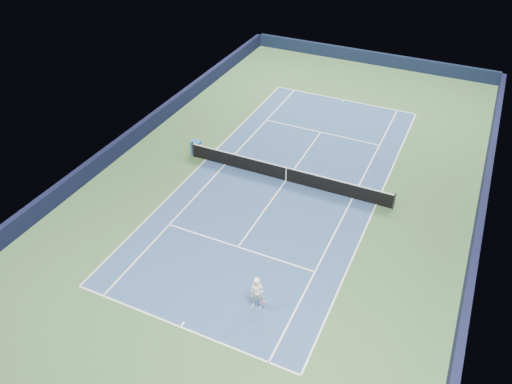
% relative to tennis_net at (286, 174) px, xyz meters
% --- Properties ---
extents(ground, '(40.00, 40.00, 0.00)m').
position_rel_tennis_net_xyz_m(ground, '(0.00, 0.00, -0.50)').
color(ground, '#31532D').
rests_on(ground, ground).
extents(wall_far, '(22.00, 0.35, 1.10)m').
position_rel_tennis_net_xyz_m(wall_far, '(0.00, 19.82, 0.05)').
color(wall_far, black).
rests_on(wall_far, ground).
extents(wall_right, '(0.35, 40.00, 1.10)m').
position_rel_tennis_net_xyz_m(wall_right, '(10.82, 0.00, 0.05)').
color(wall_right, black).
rests_on(wall_right, ground).
extents(wall_left, '(0.35, 40.00, 1.10)m').
position_rel_tennis_net_xyz_m(wall_left, '(-10.82, 0.00, 0.05)').
color(wall_left, black).
rests_on(wall_left, ground).
extents(court_surface, '(10.97, 23.77, 0.01)m').
position_rel_tennis_net_xyz_m(court_surface, '(0.00, 0.00, -0.50)').
color(court_surface, navy).
rests_on(court_surface, ground).
extents(baseline_far, '(10.97, 0.08, 0.00)m').
position_rel_tennis_net_xyz_m(baseline_far, '(0.00, 11.88, -0.50)').
color(baseline_far, white).
rests_on(baseline_far, ground).
extents(baseline_near, '(10.97, 0.08, 0.00)m').
position_rel_tennis_net_xyz_m(baseline_near, '(0.00, -11.88, -0.50)').
color(baseline_near, white).
rests_on(baseline_near, ground).
extents(sideline_doubles_right, '(0.08, 23.77, 0.00)m').
position_rel_tennis_net_xyz_m(sideline_doubles_right, '(5.49, 0.00, -0.50)').
color(sideline_doubles_right, white).
rests_on(sideline_doubles_right, ground).
extents(sideline_doubles_left, '(0.08, 23.77, 0.00)m').
position_rel_tennis_net_xyz_m(sideline_doubles_left, '(-5.49, 0.00, -0.50)').
color(sideline_doubles_left, white).
rests_on(sideline_doubles_left, ground).
extents(sideline_singles_right, '(0.08, 23.77, 0.00)m').
position_rel_tennis_net_xyz_m(sideline_singles_right, '(4.12, 0.00, -0.50)').
color(sideline_singles_right, white).
rests_on(sideline_singles_right, ground).
extents(sideline_singles_left, '(0.08, 23.77, 0.00)m').
position_rel_tennis_net_xyz_m(sideline_singles_left, '(-4.12, 0.00, -0.50)').
color(sideline_singles_left, white).
rests_on(sideline_singles_left, ground).
extents(service_line_far, '(8.23, 0.08, 0.00)m').
position_rel_tennis_net_xyz_m(service_line_far, '(0.00, 6.40, -0.50)').
color(service_line_far, white).
rests_on(service_line_far, ground).
extents(service_line_near, '(8.23, 0.08, 0.00)m').
position_rel_tennis_net_xyz_m(service_line_near, '(0.00, -6.40, -0.50)').
color(service_line_near, white).
rests_on(service_line_near, ground).
extents(center_service_line, '(0.08, 12.80, 0.00)m').
position_rel_tennis_net_xyz_m(center_service_line, '(0.00, 0.00, -0.50)').
color(center_service_line, white).
rests_on(center_service_line, ground).
extents(center_mark_far, '(0.08, 0.30, 0.00)m').
position_rel_tennis_net_xyz_m(center_mark_far, '(0.00, 11.73, -0.50)').
color(center_mark_far, white).
rests_on(center_mark_far, ground).
extents(center_mark_near, '(0.08, 0.30, 0.00)m').
position_rel_tennis_net_xyz_m(center_mark_near, '(0.00, -11.73, -0.50)').
color(center_mark_near, white).
rests_on(center_mark_near, ground).
extents(tennis_net, '(12.90, 0.10, 1.07)m').
position_rel_tennis_net_xyz_m(tennis_net, '(0.00, 0.00, 0.00)').
color(tennis_net, black).
rests_on(tennis_net, ground).
extents(sponsor_cube, '(0.58, 0.51, 0.91)m').
position_rel_tennis_net_xyz_m(sponsor_cube, '(-6.40, 0.38, -0.05)').
color(sponsor_cube, '#1B58A6').
rests_on(sponsor_cube, ground).
extents(tennis_player, '(0.83, 1.32, 1.95)m').
position_rel_tennis_net_xyz_m(tennis_player, '(2.49, -9.49, 0.35)').
color(tennis_player, white).
rests_on(tennis_player, ground).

